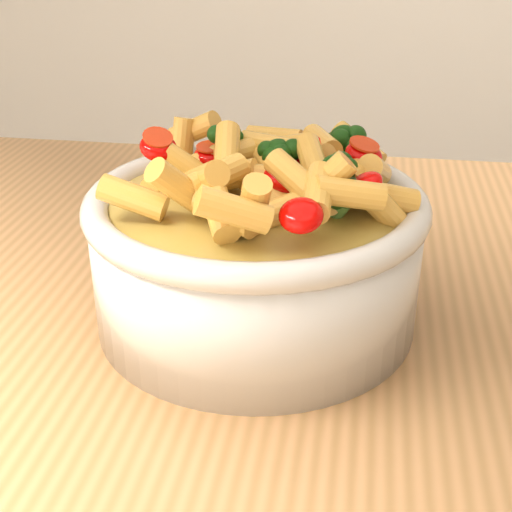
# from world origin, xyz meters

# --- Properties ---
(table) EXTENTS (1.20, 0.80, 0.90)m
(table) POSITION_xyz_m (0.00, 0.00, 0.80)
(table) COLOR #B17C4C
(table) RESTS_ON ground
(serving_bowl) EXTENTS (0.25, 0.25, 0.11)m
(serving_bowl) POSITION_xyz_m (0.06, 0.00, 0.95)
(serving_bowl) COLOR silver
(serving_bowl) RESTS_ON table
(pasta_salad) EXTENTS (0.19, 0.19, 0.04)m
(pasta_salad) POSITION_xyz_m (0.06, 0.00, 1.02)
(pasta_salad) COLOR #FFBD50
(pasta_salad) RESTS_ON serving_bowl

